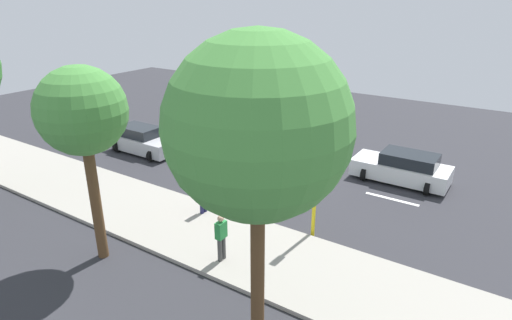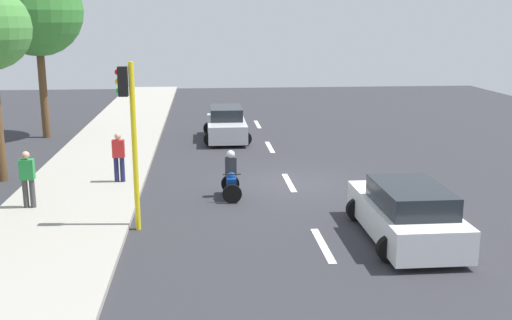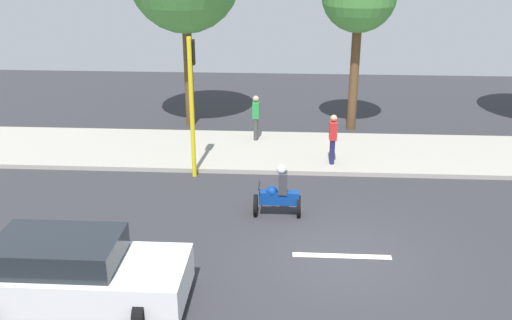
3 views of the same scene
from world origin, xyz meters
TOP-DOWN VIEW (x-y plane):
  - ground_plane at (0.00, 0.00)m, footprint 40.00×60.00m
  - sidewalk at (7.00, 0.00)m, footprint 4.00×60.00m
  - lane_stripe_mid at (0.00, 0.00)m, footprint 0.20×2.40m
  - lane_stripe_south at (0.00, 6.00)m, footprint 0.20×2.40m
  - car_white at (-2.19, 5.78)m, footprint 2.32×4.55m
  - motorcycle at (2.09, 1.60)m, footprint 0.60×1.30m
  - pedestrian_near_signal at (5.81, -0.12)m, footprint 0.40×0.24m
  - pedestrian_by_tree at (8.07, 2.58)m, footprint 0.40×0.24m
  - traffic_light_corner at (4.85, 4.39)m, footprint 0.49×0.24m

SIDE VIEW (x-z plane):
  - ground_plane at x=0.00m, z-range -0.10..0.00m
  - lane_stripe_mid at x=0.00m, z-range 0.00..0.01m
  - lane_stripe_south at x=0.00m, z-range 0.00..0.01m
  - sidewalk at x=7.00m, z-range 0.00..0.15m
  - motorcycle at x=2.09m, z-range -0.12..1.41m
  - car_white at x=-2.19m, z-range -0.05..1.47m
  - pedestrian_near_signal at x=5.81m, z-range 0.21..1.90m
  - pedestrian_by_tree at x=8.07m, z-range 0.21..1.90m
  - traffic_light_corner at x=4.85m, z-range 0.68..5.18m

